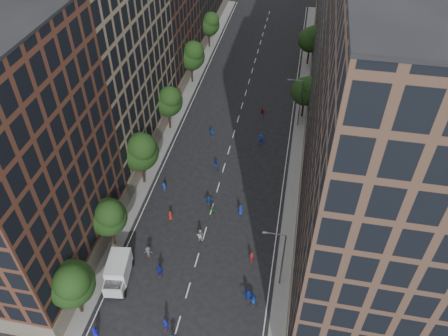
% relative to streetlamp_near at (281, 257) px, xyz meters
% --- Properties ---
extents(ground, '(240.00, 240.00, 0.00)m').
position_rel_streetlamp_near_xyz_m(ground, '(-10.37, 28.00, -5.17)').
color(ground, black).
rests_on(ground, ground).
extents(sidewalk_left, '(4.00, 105.00, 0.15)m').
position_rel_streetlamp_near_xyz_m(sidewalk_left, '(-22.37, 35.50, -5.09)').
color(sidewalk_left, slate).
rests_on(sidewalk_left, ground).
extents(sidewalk_right, '(4.00, 105.00, 0.15)m').
position_rel_streetlamp_near_xyz_m(sidewalk_right, '(1.63, 35.50, -5.09)').
color(sidewalk_right, slate).
rests_on(sidewalk_right, ground).
extents(bldg_left_a, '(14.00, 22.00, 30.00)m').
position_rel_streetlamp_near_xyz_m(bldg_left_a, '(-29.37, -1.00, 9.83)').
color(bldg_left_a, '#512D1F').
rests_on(bldg_left_a, ground).
extents(bldg_left_b, '(14.00, 26.00, 34.00)m').
position_rel_streetlamp_near_xyz_m(bldg_left_b, '(-29.37, 23.00, 11.83)').
color(bldg_left_b, '#837355').
rests_on(bldg_left_b, ground).
extents(bldg_left_c, '(14.00, 20.00, 28.00)m').
position_rel_streetlamp_near_xyz_m(bldg_left_c, '(-29.37, 46.00, 8.83)').
color(bldg_left_c, '#512D1F').
rests_on(bldg_left_c, ground).
extents(bldg_right_a, '(14.00, 30.00, 36.00)m').
position_rel_streetlamp_near_xyz_m(bldg_right_a, '(8.63, 3.00, 12.83)').
color(bldg_right_a, '#4E3729').
rests_on(bldg_right_a, ground).
extents(bldg_right_b, '(14.00, 28.00, 33.00)m').
position_rel_streetlamp_near_xyz_m(bldg_right_b, '(8.63, 32.00, 11.33)').
color(bldg_right_b, '#685F56').
rests_on(bldg_right_b, ground).
extents(tree_left_0, '(5.20, 5.20, 8.83)m').
position_rel_streetlamp_near_xyz_m(tree_left_0, '(-21.38, -8.15, 0.79)').
color(tree_left_0, black).
rests_on(tree_left_0, ground).
extents(tree_left_1, '(4.80, 4.80, 8.21)m').
position_rel_streetlamp_near_xyz_m(tree_left_1, '(-21.39, 1.86, 0.38)').
color(tree_left_1, black).
rests_on(tree_left_1, ground).
extents(tree_left_2, '(5.60, 5.60, 9.45)m').
position_rel_streetlamp_near_xyz_m(tree_left_2, '(-21.36, 13.83, 1.19)').
color(tree_left_2, black).
rests_on(tree_left_2, ground).
extents(tree_left_3, '(5.00, 5.00, 8.58)m').
position_rel_streetlamp_near_xyz_m(tree_left_3, '(-21.38, 27.85, 0.65)').
color(tree_left_3, black).
rests_on(tree_left_3, ground).
extents(tree_left_4, '(5.40, 5.40, 9.08)m').
position_rel_streetlamp_near_xyz_m(tree_left_4, '(-21.37, 43.84, 0.93)').
color(tree_left_4, black).
rests_on(tree_left_4, ground).
extents(tree_left_5, '(4.80, 4.80, 8.33)m').
position_rel_streetlamp_near_xyz_m(tree_left_5, '(-21.39, 59.86, 0.51)').
color(tree_left_5, black).
rests_on(tree_left_5, ground).
extents(tree_right_a, '(5.00, 5.00, 8.39)m').
position_rel_streetlamp_near_xyz_m(tree_right_a, '(1.02, 35.85, 0.46)').
color(tree_right_a, black).
rests_on(tree_right_a, ground).
extents(tree_right_b, '(5.20, 5.20, 8.83)m').
position_rel_streetlamp_near_xyz_m(tree_right_b, '(1.02, 55.85, 0.79)').
color(tree_right_b, black).
rests_on(tree_right_b, ground).
extents(streetlamp_near, '(2.64, 0.22, 9.06)m').
position_rel_streetlamp_near_xyz_m(streetlamp_near, '(0.00, 0.00, 0.00)').
color(streetlamp_near, '#595B60').
rests_on(streetlamp_near, ground).
extents(streetlamp_far, '(2.64, 0.22, 9.06)m').
position_rel_streetlamp_near_xyz_m(streetlamp_far, '(0.00, 33.00, 0.00)').
color(streetlamp_far, '#595B60').
rests_on(streetlamp_far, ground).
extents(cargo_van, '(3.27, 5.76, 2.92)m').
position_rel_streetlamp_near_xyz_m(cargo_van, '(-18.92, -3.06, -3.63)').
color(cargo_van, white).
rests_on(cargo_van, ground).
extents(skater_0, '(0.88, 0.66, 1.62)m').
position_rel_streetlamp_near_xyz_m(skater_0, '(-18.84, -10.42, -4.36)').
color(skater_0, '#14139E').
rests_on(skater_0, ground).
extents(skater_1, '(0.77, 0.58, 1.92)m').
position_rel_streetlamp_near_xyz_m(skater_1, '(-11.50, -8.22, -4.21)').
color(skater_1, '#121395').
rests_on(skater_1, ground).
extents(skater_2, '(0.82, 0.66, 1.60)m').
position_rel_streetlamp_near_xyz_m(skater_2, '(-2.49, -3.38, -4.37)').
color(skater_2, '#1647B9').
rests_on(skater_2, ground).
extents(skater_4, '(1.16, 0.52, 1.95)m').
position_rel_streetlamp_near_xyz_m(skater_4, '(-14.20, -1.63, -4.19)').
color(skater_4, '#131B9F').
rests_on(skater_4, ground).
extents(skater_5, '(1.77, 0.68, 1.87)m').
position_rel_streetlamp_near_xyz_m(skater_5, '(-3.11, -2.96, -4.23)').
color(skater_5, '#1530AB').
rests_on(skater_5, ground).
extents(skater_6, '(0.86, 0.70, 1.50)m').
position_rel_streetlamp_near_xyz_m(skater_6, '(-15.53, 7.46, -4.42)').
color(skater_6, '#A6271B').
rests_on(skater_6, ground).
extents(skater_7, '(0.60, 0.43, 1.54)m').
position_rel_streetlamp_near_xyz_m(skater_7, '(-3.56, 2.70, -4.40)').
color(skater_7, '#A71B20').
rests_on(skater_7, ground).
extents(skater_8, '(0.95, 0.75, 1.92)m').
position_rel_streetlamp_near_xyz_m(skater_8, '(-10.70, 4.71, -4.21)').
color(skater_8, '#B9B9B5').
rests_on(skater_8, ground).
extents(skater_9, '(1.22, 0.82, 1.76)m').
position_rel_streetlamp_near_xyz_m(skater_9, '(-16.51, 0.86, -4.29)').
color(skater_9, '#47464C').
rests_on(skater_9, ground).
extents(skater_10, '(1.00, 0.57, 1.61)m').
position_rel_streetlamp_near_xyz_m(skater_10, '(-9.92, 9.38, -4.36)').
color(skater_10, '#1C5E2B').
rests_on(skater_10, ground).
extents(skater_11, '(1.49, 0.72, 1.54)m').
position_rel_streetlamp_near_xyz_m(skater_11, '(-11.00, 11.30, -4.40)').
color(skater_11, '#124596').
rests_on(skater_11, ground).
extents(skater_12, '(0.90, 0.67, 1.67)m').
position_rel_streetlamp_near_xyz_m(skater_12, '(-6.21, 10.26, -4.33)').
color(skater_12, '#132B9B').
rests_on(skater_12, ground).
extents(skater_13, '(0.62, 0.41, 1.69)m').
position_rel_streetlamp_near_xyz_m(skater_13, '(-17.97, 12.68, -4.32)').
color(skater_13, '#173EBB').
rests_on(skater_13, ground).
extents(skater_14, '(0.96, 0.86, 1.62)m').
position_rel_streetlamp_near_xyz_m(skater_14, '(-11.43, 18.98, -4.36)').
color(skater_14, '#152EAE').
rests_on(skater_14, ground).
extents(skater_15, '(1.20, 0.70, 1.85)m').
position_rel_streetlamp_near_xyz_m(skater_15, '(-5.46, 26.60, -4.24)').
color(skater_15, '#172BBC').
rests_on(skater_15, ground).
extents(skater_16, '(1.14, 0.59, 1.86)m').
position_rel_streetlamp_near_xyz_m(skater_16, '(-13.84, 26.84, -4.24)').
color(skater_16, '#1450A9').
rests_on(skater_16, ground).
extents(skater_17, '(1.47, 0.60, 1.54)m').
position_rel_streetlamp_near_xyz_m(skater_17, '(-6.29, 34.93, -4.40)').
color(skater_17, maroon).
rests_on(skater_17, ground).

